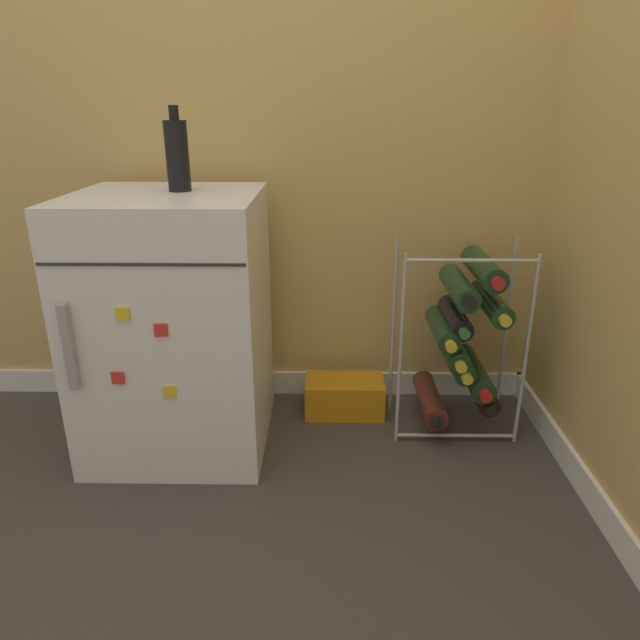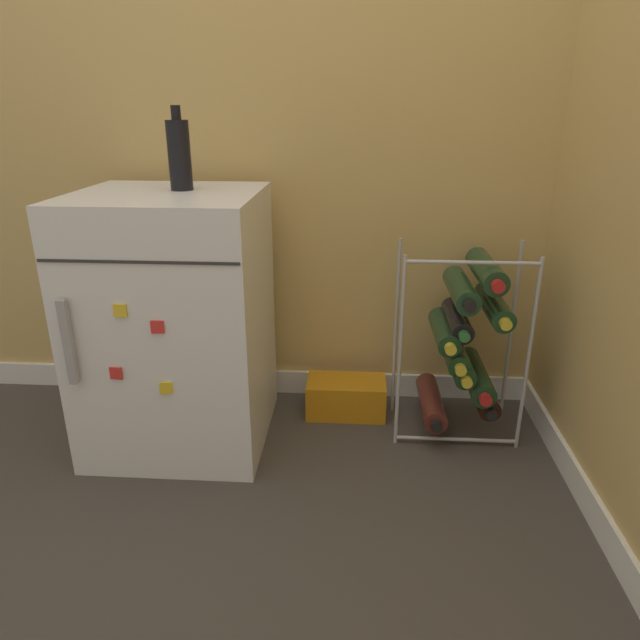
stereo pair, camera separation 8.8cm
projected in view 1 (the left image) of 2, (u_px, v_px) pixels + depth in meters
name	position (u px, v px, depth m)	size (l,w,h in m)	color
ground_plane	(310.00, 475.00, 1.74)	(14.00, 14.00, 0.00)	#423D38
wall_back	(313.00, 45.00, 1.83)	(6.59, 0.07, 2.50)	tan
mini_fridge	(176.00, 325.00, 1.80)	(0.55, 0.55, 0.82)	white
wine_rack	(462.00, 338.00, 1.90)	(0.41, 0.33, 0.65)	#B2B2B7
soda_box	(344.00, 396.00, 2.07)	(0.28, 0.16, 0.13)	orange
fridge_top_bottle	(177.00, 155.00, 1.66)	(0.07, 0.07, 0.24)	black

